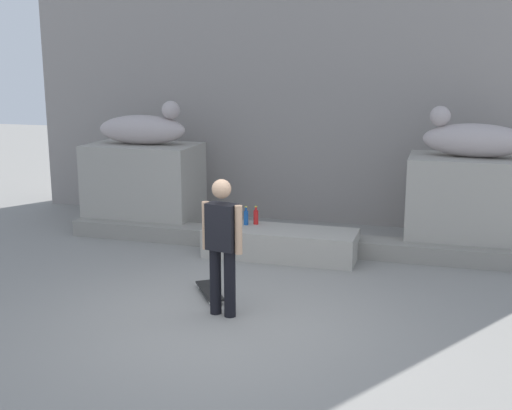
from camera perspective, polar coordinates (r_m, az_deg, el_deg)
name	(u,v)px	position (r m, az deg, el deg)	size (l,w,h in m)	color
ground_plane	(225,322)	(7.87, -2.75, -10.09)	(40.00, 40.00, 0.00)	gray
facade_wall	(318,38)	(12.52, 5.39, 14.24)	(11.30, 0.60, 6.82)	gray
pedestal_left	(144,187)	(12.06, -9.67, 1.58)	(1.95, 1.21, 1.54)	#A39E93
pedestal_right	(471,206)	(10.89, 18.13, -0.05)	(1.95, 1.21, 1.54)	#A39E93
statue_reclining_left	(144,128)	(11.89, -9.69, 6.57)	(1.63, 0.66, 0.78)	#B5A7A6
statue_reclining_right	(473,139)	(10.72, 18.32, 5.48)	(1.65, 0.75, 0.78)	#B5A7A6
ledge_block	(281,243)	(10.26, 2.15, -3.33)	(2.36, 0.82, 0.45)	#A39E93
skater	(222,241)	(7.78, -2.96, -3.17)	(0.53, 0.27, 1.67)	black
skateboard	(210,291)	(8.69, -4.03, -7.44)	(0.61, 0.77, 0.08)	black
bottle_red	(256,217)	(10.47, -0.01, -1.03)	(0.08, 0.08, 0.29)	red
bottle_blue	(246,217)	(10.44, -0.87, -1.07)	(0.07, 0.07, 0.30)	#194C99
stair_step	(287,241)	(10.69, 2.72, -3.17)	(7.59, 0.50, 0.27)	gray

